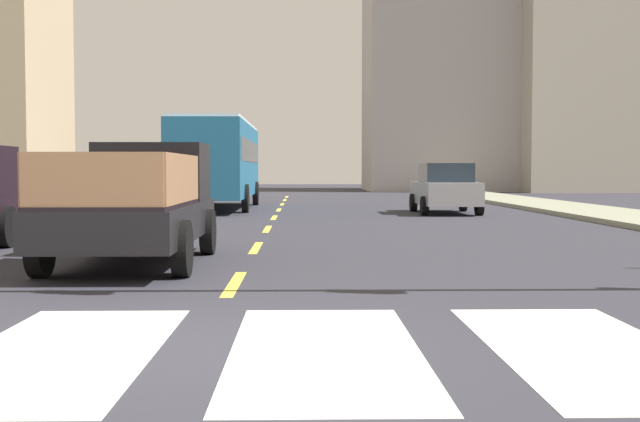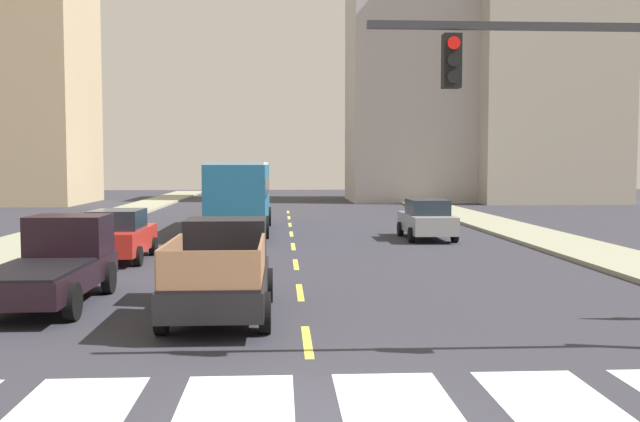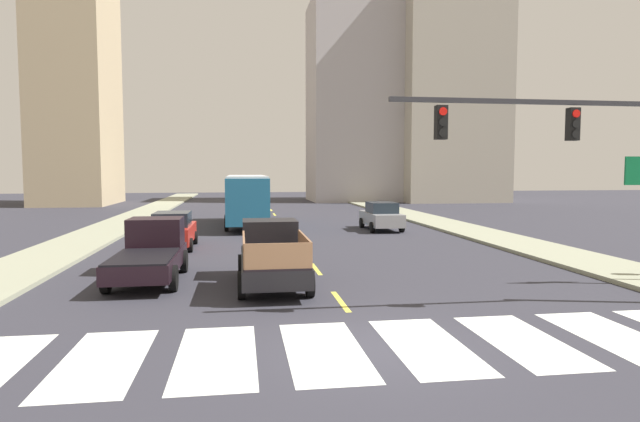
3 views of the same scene
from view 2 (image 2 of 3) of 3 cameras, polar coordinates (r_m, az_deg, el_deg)
name	(u,v)px [view 2 (image 2 of 3)]	position (r m, az deg, el deg)	size (l,w,h in m)	color
ground_plane	(319,419)	(9.46, -0.11, -16.30)	(160.00, 160.00, 0.00)	#2F2F38
sidewalk_right	(571,246)	(29.28, 19.42, -2.64)	(3.16, 110.00, 0.15)	gray
sidewalk_left	(4,249)	(28.94, -23.93, -2.82)	(3.16, 110.00, 0.15)	gray
crosswalk_stripe_3	(233,421)	(9.46, -6.94, -16.28)	(1.56, 3.83, 0.01)	white
crosswalk_stripe_4	(403,417)	(9.57, 6.65, -16.05)	(1.56, 3.83, 0.01)	white
crosswalk_stripe_5	(569,414)	(10.15, 19.22, -15.07)	(1.56, 3.83, 0.01)	white
lane_dash_0	(307,341)	(13.28, -1.03, -10.35)	(0.16, 2.40, 0.01)	#DBD145
lane_dash_1	(300,292)	(18.17, -1.61, -6.49)	(0.16, 2.40, 0.01)	#DBD145
lane_dash_2	(296,264)	(23.10, -1.94, -4.28)	(0.16, 2.40, 0.01)	#DBD145
lane_dash_3	(293,246)	(28.06, -2.16, -2.85)	(0.16, 2.40, 0.01)	#DBD145
lane_dash_4	(291,234)	(33.03, -2.30, -1.84)	(0.16, 2.40, 0.01)	#DBD145
lane_dash_5	(290,225)	(38.01, -2.41, -1.10)	(0.16, 2.40, 0.01)	#DBD145
lane_dash_6	(289,218)	(42.99, -2.50, -0.53)	(0.16, 2.40, 0.01)	#DBD145
lane_dash_7	(288,212)	(47.98, -2.56, -0.08)	(0.16, 2.40, 0.01)	#DBD145
pickup_stakebed	(222,270)	(15.75, -7.83, -4.68)	(2.18, 5.20, 1.96)	black
pickup_dark	(55,263)	(17.87, -20.39, -3.93)	(2.18, 5.20, 1.96)	black
city_bus	(241,191)	(33.94, -6.32, 1.59)	(2.72, 10.80, 3.32)	#1E5F85
sedan_near_left	(119,235)	(24.82, -15.78, -1.87)	(2.02, 4.40, 1.72)	red
sedan_mid	(427,219)	(31.00, 8.51, -0.66)	(2.02, 4.40, 1.72)	gray
tower_tall_centre	(38,14)	(63.85, -21.58, 14.44)	(7.23, 11.01, 30.66)	tan
block_mid_left	(541,43)	(64.93, 17.19, 12.71)	(11.94, 10.78, 26.98)	#A79E8E
block_low_left	(414,66)	(63.87, 7.55, 11.41)	(11.27, 9.55, 23.49)	#ACA5A7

